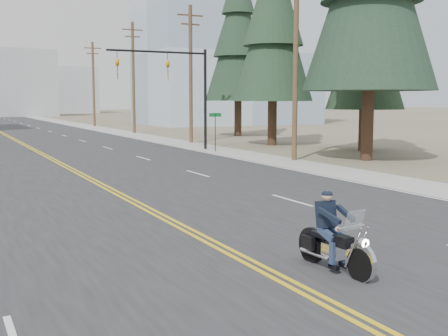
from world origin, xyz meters
name	(u,v)px	position (x,y,z in m)	size (l,w,h in m)	color
sidewalk_right	(87,127)	(11.50, 70.00, 0.01)	(3.00, 200.00, 0.01)	#A5A5A0
traffic_mast_right	(178,79)	(8.98, 32.00, 4.94)	(7.10, 0.26, 7.00)	black
street_sign	(215,125)	(10.80, 30.00, 1.80)	(0.90, 0.06, 2.62)	black
utility_pole_b	(296,56)	(12.50, 23.00, 5.98)	(2.20, 0.30, 11.50)	brown
utility_pole_c	(191,72)	(12.50, 38.00, 5.73)	(2.20, 0.30, 11.00)	brown
utility_pole_d	(133,76)	(12.50, 53.00, 5.98)	(2.20, 0.30, 11.50)	brown
utility_pole_e	(94,83)	(12.50, 70.00, 5.73)	(2.20, 0.30, 11.00)	brown
glass_building	(226,55)	(32.00, 70.00, 10.00)	(24.00, 16.00, 20.00)	#9EB5CC
haze_bldg_b	(10,83)	(8.00, 125.00, 7.00)	(18.00, 14.00, 14.00)	#ADB2B7
haze_bldg_c	(175,74)	(40.00, 110.00, 9.00)	(16.00, 12.00, 18.00)	#B7BCC6
haze_bldg_e	(67,90)	(25.00, 150.00, 6.00)	(14.00, 14.00, 12.00)	#B7BCC6
motorcyclist	(335,232)	(1.29, 4.86, 0.82)	(0.90, 2.10, 1.64)	black
conifer_mid	(367,30)	(20.47, 26.29, 8.21)	(5.36, 5.36, 14.30)	#382619
conifer_tall	(273,16)	(17.17, 33.01, 9.79)	(6.14, 6.14, 17.05)	#382619
conifer_far	(238,33)	(20.17, 44.19, 9.82)	(6.39, 6.39, 17.12)	#382619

